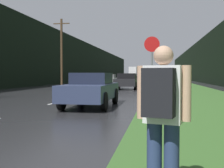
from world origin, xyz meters
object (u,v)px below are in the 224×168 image
(car_passing_near, at_px, (91,89))
(car_passing_far, at_px, (127,81))
(hitchhiker_with_backpack, at_px, (162,113))
(delivery_truck, at_px, (134,73))
(stop_sign, at_px, (152,64))
(car_oncoming, at_px, (110,79))

(car_passing_near, distance_m, car_passing_far, 14.46)
(hitchhiker_with_backpack, xyz_separation_m, car_passing_far, (-2.87, 23.27, -0.21))
(hitchhiker_with_backpack, height_order, delivery_truck, delivery_truck)
(stop_sign, xyz_separation_m, car_passing_far, (-2.58, 13.79, -1.10))
(car_oncoming, xyz_separation_m, delivery_truck, (-0.00, 43.57, 1.18))
(stop_sign, distance_m, car_oncoming, 29.61)
(stop_sign, bearing_deg, delivery_truck, 95.33)
(car_passing_far, relative_size, car_oncoming, 0.95)
(car_passing_near, distance_m, delivery_truck, 73.17)
(car_oncoming, bearing_deg, hitchhiker_with_backpack, -79.57)
(car_passing_far, distance_m, car_oncoming, 15.58)
(car_passing_near, bearing_deg, delivery_truck, -86.73)
(car_passing_near, relative_size, car_passing_far, 1.01)
(car_passing_near, height_order, delivery_truck, delivery_truck)
(car_passing_far, bearing_deg, car_oncoming, -74.45)
(car_oncoming, bearing_deg, car_passing_near, -81.93)
(car_oncoming, bearing_deg, car_passing_far, -74.45)
(hitchhiker_with_backpack, bearing_deg, delivery_truck, 109.47)
(car_passing_far, xyz_separation_m, car_oncoming, (-4.18, 15.01, -0.05))
(car_passing_far, xyz_separation_m, delivery_truck, (-4.18, 58.58, 1.13))
(car_passing_near, height_order, car_passing_far, car_passing_far)
(car_passing_near, relative_size, car_oncoming, 0.96)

